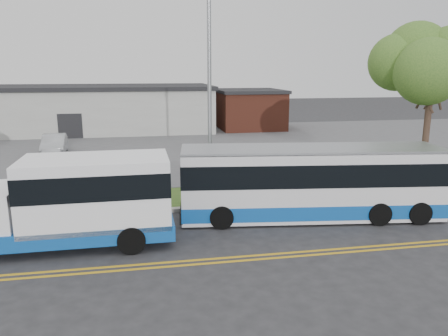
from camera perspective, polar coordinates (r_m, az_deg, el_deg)
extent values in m
plane|color=#28282B|center=(17.47, -10.22, -6.96)|extent=(140.00, 140.00, 0.00)
cube|color=gold|center=(13.90, -10.05, -12.24)|extent=(70.00, 0.12, 0.01)
cube|color=gold|center=(13.62, -10.03, -12.77)|extent=(70.00, 0.12, 0.01)
cube|color=#9E9B93|center=(18.49, -10.26, -5.60)|extent=(80.00, 0.30, 0.15)
cube|color=#2E4F1A|center=(20.21, -10.31, -4.08)|extent=(80.00, 3.30, 0.10)
cube|color=#4C4C4F|center=(33.96, -10.52, 2.74)|extent=(80.00, 25.00, 0.10)
cube|color=#9E9E99|center=(44.05, -18.57, 7.12)|extent=(25.00, 10.00, 4.00)
cube|color=black|center=(43.92, -18.78, 9.94)|extent=(25.40, 10.40, 0.35)
cube|color=black|center=(39.27, -19.44, 5.12)|extent=(2.00, 0.15, 2.20)
cube|color=brown|center=(43.92, 3.27, 7.48)|extent=(6.00, 7.00, 3.60)
cube|color=black|center=(43.78, 3.30, 10.02)|extent=(6.30, 7.30, 0.30)
cylinder|color=#3D2B21|center=(24.18, 24.84, 3.61)|extent=(0.32, 0.32, 4.76)
ellipsoid|color=#355C20|center=(23.95, 25.69, 12.47)|extent=(5.20, 5.20, 4.42)
cylinder|color=gray|center=(19.51, -1.91, 9.87)|extent=(0.18, 0.18, 9.50)
cube|color=#0F4DA2|center=(15.83, -20.32, -7.39)|extent=(7.41, 2.56, 0.54)
cube|color=white|center=(15.30, -16.26, -2.87)|extent=(4.80, 2.54, 2.28)
cube|color=black|center=(15.20, -16.35, -1.49)|extent=(4.82, 2.58, 0.81)
cylinder|color=black|center=(14.55, -12.00, -9.21)|extent=(0.92, 0.31, 0.91)
cylinder|color=black|center=(16.76, -11.91, -6.24)|extent=(0.92, 0.31, 0.91)
cube|color=silver|center=(17.69, 11.28, -1.87)|extent=(10.42, 3.56, 2.69)
cube|color=#0F4DA2|center=(17.94, 11.15, -4.74)|extent=(10.44, 3.58, 0.56)
cube|color=black|center=(17.57, 11.35, -0.26)|extent=(10.46, 3.60, 0.88)
cube|color=black|center=(17.04, -5.37, -1.11)|extent=(0.35, 2.13, 1.49)
cube|color=black|center=(17.42, -5.49, -5.41)|extent=(0.40, 2.32, 0.46)
cube|color=gray|center=(17.40, 11.47, 2.48)|extent=(10.42, 3.56, 0.11)
cylinder|color=black|center=(16.38, -0.32, -6.44)|extent=(0.92, 0.40, 0.89)
cylinder|color=black|center=(18.46, -0.70, -4.21)|extent=(0.92, 0.40, 0.89)
cylinder|color=black|center=(17.75, 19.63, -5.68)|extent=(0.92, 0.40, 0.89)
cylinder|color=black|center=(19.69, 17.17, -3.71)|extent=(0.92, 0.40, 0.89)
cylinder|color=black|center=(18.42, 24.17, -5.40)|extent=(0.92, 0.40, 0.89)
cylinder|color=black|center=(20.29, 21.36, -3.53)|extent=(0.92, 0.40, 0.89)
imported|color=black|center=(19.37, -22.00, -2.31)|extent=(0.88, 0.80, 2.02)
imported|color=#A0A3A7|center=(32.12, -21.28, 2.87)|extent=(1.84, 4.34, 1.39)
sphere|color=white|center=(19.42, -22.80, -4.94)|extent=(0.32, 0.32, 0.32)
sphere|color=white|center=(19.77, -20.81, -4.47)|extent=(0.32, 0.32, 0.32)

